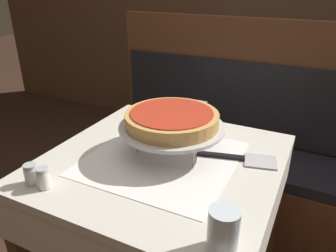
# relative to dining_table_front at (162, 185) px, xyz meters

# --- Properties ---
(dining_table_front) EXTENTS (0.80, 0.80, 0.77)m
(dining_table_front) POSITION_rel_dining_table_front_xyz_m (0.00, 0.00, 0.00)
(dining_table_front) COLOR beige
(dining_table_front) RESTS_ON ground_plane
(dining_table_rear) EXTENTS (0.63, 0.63, 0.77)m
(dining_table_rear) POSITION_rel_dining_table_front_xyz_m (-0.20, 1.48, -0.00)
(dining_table_rear) COLOR #194799
(dining_table_rear) RESTS_ON ground_plane
(booth_bench) EXTENTS (1.73, 0.45, 1.16)m
(booth_bench) POSITION_rel_dining_table_front_xyz_m (0.14, 0.80, -0.32)
(booth_bench) COLOR brown
(booth_bench) RESTS_ON ground_plane
(pizza_pan_stand) EXTENTS (0.38, 0.38, 0.10)m
(pizza_pan_stand) POSITION_rel_dining_table_front_xyz_m (0.01, 0.06, 0.21)
(pizza_pan_stand) COLOR #ADADB2
(pizza_pan_stand) RESTS_ON dining_table_front
(deep_dish_pizza) EXTENTS (0.33, 0.33, 0.05)m
(deep_dish_pizza) POSITION_rel_dining_table_front_xyz_m (0.01, 0.06, 0.24)
(deep_dish_pizza) COLOR tan
(deep_dish_pizza) RESTS_ON pizza_pan_stand
(pizza_server) EXTENTS (0.28, 0.12, 0.01)m
(pizza_server) POSITION_rel_dining_table_front_xyz_m (0.25, 0.11, 0.12)
(pizza_server) COLOR #BCBCC1
(pizza_server) RESTS_ON dining_table_front
(water_glass_near) EXTENTS (0.07, 0.07, 0.11)m
(water_glass_near) POSITION_rel_dining_table_front_xyz_m (0.32, -0.31, 0.17)
(water_glass_near) COLOR silver
(water_glass_near) RESTS_ON dining_table_front
(salt_shaker) EXTENTS (0.04, 0.04, 0.07)m
(salt_shaker) POSITION_rel_dining_table_front_xyz_m (-0.29, -0.31, 0.15)
(salt_shaker) COLOR silver
(salt_shaker) RESTS_ON dining_table_front
(pepper_shaker) EXTENTS (0.04, 0.04, 0.07)m
(pepper_shaker) POSITION_rel_dining_table_front_xyz_m (-0.24, -0.31, 0.15)
(pepper_shaker) COLOR silver
(pepper_shaker) RESTS_ON dining_table_front
(napkin_holder) EXTENTS (0.10, 0.05, 0.09)m
(napkin_holder) POSITION_rel_dining_table_front_xyz_m (-0.02, 0.35, 0.16)
(napkin_holder) COLOR #B2B2B7
(napkin_holder) RESTS_ON dining_table_front
(condiment_caddy) EXTENTS (0.13, 0.13, 0.18)m
(condiment_caddy) POSITION_rel_dining_table_front_xyz_m (-0.23, 1.53, 0.16)
(condiment_caddy) COLOR black
(condiment_caddy) RESTS_ON dining_table_rear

